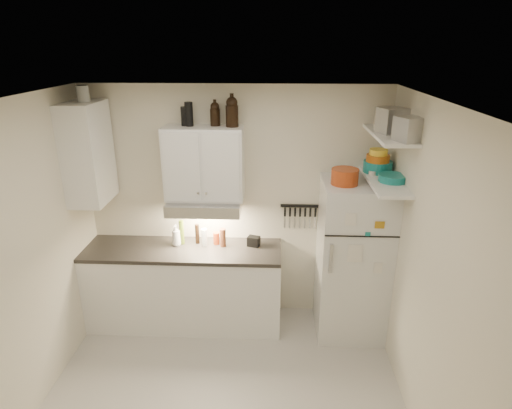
{
  "coord_description": "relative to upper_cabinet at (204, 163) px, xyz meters",
  "views": [
    {
      "loc": [
        0.42,
        -2.86,
        2.98
      ],
      "look_at": [
        0.25,
        0.9,
        1.55
      ],
      "focal_mm": 30.0,
      "sensor_mm": 36.0,
      "label": 1
    }
  ],
  "objects": [
    {
      "name": "shelf_lo",
      "position": [
        1.75,
        -0.31,
        -0.07
      ],
      "size": [
        0.3,
        0.95,
        0.03
      ],
      "primitive_type": "cube",
      "color": "white",
      "rests_on": "right_wall"
    },
    {
      "name": "countertop",
      "position": [
        -0.25,
        -0.14,
        -0.93
      ],
      "size": [
        2.1,
        0.62,
        0.04
      ],
      "primitive_type": "cube",
      "color": "#2B2825",
      "rests_on": "base_cabinet"
    },
    {
      "name": "base_cabinet",
      "position": [
        -0.25,
        -0.14,
        -1.39
      ],
      "size": [
        2.1,
        0.6,
        0.88
      ],
      "primitive_type": "cube",
      "color": "white",
      "rests_on": "floor"
    },
    {
      "name": "bowl_yellow",
      "position": [
        1.73,
        -0.08,
        0.16
      ],
      "size": [
        0.18,
        0.18,
        0.06
      ],
      "primitive_type": "cylinder",
      "color": "yellow",
      "rests_on": "bowl_orange"
    },
    {
      "name": "knife_strip",
      "position": [
        1.0,
        0.15,
        -0.51
      ],
      "size": [
        0.42,
        0.02,
        0.03
      ],
      "primitive_type": "cube",
      "color": "black",
      "rests_on": "back_wall"
    },
    {
      "name": "shelf_hi",
      "position": [
        1.75,
        -0.31,
        0.38
      ],
      "size": [
        0.3,
        0.95,
        0.03
      ],
      "primitive_type": "cube",
      "color": "white",
      "rests_on": "right_wall"
    },
    {
      "name": "oil_bottle",
      "position": [
        -0.28,
        -0.02,
        -0.77
      ],
      "size": [
        0.07,
        0.07,
        0.27
      ],
      "primitive_type": "cylinder",
      "rotation": [
        0.0,
        0.0,
        0.3
      ],
      "color": "#4F6419",
      "rests_on": "countertop"
    },
    {
      "name": "plates",
      "position": [
        1.81,
        -0.37,
        -0.02
      ],
      "size": [
        0.32,
        0.32,
        0.07
      ],
      "primitive_type": "cylinder",
      "rotation": [
        0.0,
        0.0,
        0.25
      ],
      "color": "#167C7A",
      "rests_on": "shelf_lo"
    },
    {
      "name": "thermos_b",
      "position": [
        -0.18,
        0.04,
        0.47
      ],
      "size": [
        0.08,
        0.08,
        0.19
      ],
      "primitive_type": "cylinder",
      "rotation": [
        0.0,
        0.0,
        -0.34
      ],
      "color": "black",
      "rests_on": "upper_cabinet"
    },
    {
      "name": "vinegar_bottle",
      "position": [
        -0.11,
        0.0,
        -0.79
      ],
      "size": [
        0.05,
        0.05,
        0.22
      ],
      "primitive_type": "cylinder",
      "rotation": [
        0.0,
        0.0,
        0.14
      ],
      "color": "black",
      "rests_on": "countertop"
    },
    {
      "name": "stock_pot",
      "position": [
        1.79,
        -0.06,
        0.49
      ],
      "size": [
        0.34,
        0.34,
        0.19
      ],
      "primitive_type": "cylinder",
      "rotation": [
        0.0,
        0.0,
        -0.32
      ],
      "color": "silver",
      "rests_on": "shelf_hi"
    },
    {
      "name": "growler_a",
      "position": [
        0.12,
        0.06,
        0.49
      ],
      "size": [
        0.13,
        0.13,
        0.24
      ],
      "primitive_type": null,
      "rotation": [
        0.0,
        0.0,
        -0.31
      ],
      "color": "black",
      "rests_on": "upper_cabinet"
    },
    {
      "name": "upper_cabinet",
      "position": [
        0.0,
        0.0,
        0.0
      ],
      "size": [
        0.8,
        0.33,
        0.75
      ],
      "primitive_type": "cube",
      "color": "white",
      "rests_on": "back_wall"
    },
    {
      "name": "side_jar",
      "position": [
        -1.11,
        -0.12,
        0.7
      ],
      "size": [
        0.14,
        0.14,
        0.15
      ],
      "primitive_type": "cylinder",
      "rotation": [
        0.0,
        0.0,
        0.27
      ],
      "color": "silver",
      "rests_on": "side_cabinet"
    },
    {
      "name": "dutch_oven",
      "position": [
        1.39,
        -0.24,
        -0.05
      ],
      "size": [
        0.34,
        0.34,
        0.15
      ],
      "primitive_type": "cylinder",
      "rotation": [
        0.0,
        0.0,
        -0.35
      ],
      "color": "#AA3A13",
      "rests_on": "fridge"
    },
    {
      "name": "right_wall",
      "position": [
        1.91,
        -1.33,
        -0.53
      ],
      "size": [
        0.02,
        3.0,
        2.6
      ],
      "primitive_type": "cube",
      "color": "beige",
      "rests_on": "ground"
    },
    {
      "name": "tin_a",
      "position": [
        1.76,
        -0.31,
        0.5
      ],
      "size": [
        0.28,
        0.26,
        0.22
      ],
      "primitive_type": "cube",
      "rotation": [
        0.0,
        0.0,
        0.34
      ],
      "color": "#AAAAAD",
      "rests_on": "shelf_hi"
    },
    {
      "name": "thermos_a",
      "position": [
        -0.13,
        0.02,
        0.49
      ],
      "size": [
        0.1,
        0.1,
        0.24
      ],
      "primitive_type": "cylinder",
      "rotation": [
        0.0,
        0.0,
        0.25
      ],
      "color": "black",
      "rests_on": "upper_cabinet"
    },
    {
      "name": "range_hood",
      "position": [
        0.0,
        -0.06,
        -0.44
      ],
      "size": [
        0.76,
        0.46,
        0.12
      ],
      "primitive_type": "cube",
      "color": "silver",
      "rests_on": "back_wall"
    },
    {
      "name": "growler_b",
      "position": [
        0.29,
        0.01,
        0.52
      ],
      "size": [
        0.15,
        0.15,
        0.3
      ],
      "primitive_type": null,
      "rotation": [
        0.0,
        0.0,
        0.24
      ],
      "color": "black",
      "rests_on": "upper_cabinet"
    },
    {
      "name": "fridge",
      "position": [
        1.55,
        -0.18,
        -0.98
      ],
      "size": [
        0.7,
        0.68,
        1.7
      ],
      "primitive_type": "cube",
      "color": "silver",
      "rests_on": "floor"
    },
    {
      "name": "side_cabinet",
      "position": [
        -1.14,
        -0.14,
        0.12
      ],
      "size": [
        0.33,
        0.55,
        1.0
      ],
      "primitive_type": "cube",
      "color": "white",
      "rests_on": "left_wall"
    },
    {
      "name": "bowl_teal",
      "position": [
        1.74,
        -0.06,
        0.01
      ],
      "size": [
        0.28,
        0.28,
        0.11
      ],
      "primitive_type": "cylinder",
      "color": "#167C7A",
      "rests_on": "shelf_lo"
    },
    {
      "name": "red_jar",
      "position": [
        0.1,
        -0.01,
        -0.84
      ],
      "size": [
        0.09,
        0.09,
        0.14
      ],
      "primitive_type": "cylinder",
      "rotation": [
        0.0,
        0.0,
        0.35
      ],
      "color": "#AA3A13",
      "rests_on": "countertop"
    },
    {
      "name": "left_wall",
      "position": [
        -1.31,
        -1.33,
        -0.53
      ],
      "size": [
        0.02,
        3.0,
        2.6
      ],
      "primitive_type": "cube",
      "color": "beige",
      "rests_on": "ground"
    },
    {
      "name": "spice_jar",
      "position": [
        1.67,
        -0.17,
        -0.07
      ],
      "size": [
        0.09,
        0.09,
        0.11
      ],
      "primitive_type": "cylinder",
      "rotation": [
        0.0,
        0.0,
        0.36
      ],
      "color": "silver",
      "rests_on": "fridge"
    },
    {
      "name": "tin_b",
      "position": [
        1.82,
        -0.66,
        0.49
      ],
      "size": [
        0.26,
        0.26,
        0.2
      ],
      "primitive_type": "cube",
      "rotation": [
        0.0,
        0.0,
        0.41
      ],
      "color": "#AAAAAD",
      "rests_on": "shelf_hi"
    },
    {
      "name": "pepper_mill",
      "position": [
        0.18,
        -0.06,
        -0.8
      ],
      "size": [
        0.07,
        0.07,
        0.2
      ],
      "primitive_type": "cylinder",
      "rotation": [
        0.0,
        0.0,
        -0.05
      ],
      "color": "brown",
      "rests_on": "countertop"
    },
    {
      "name": "soap_bottle",
      "position": [
        -0.33,
        -0.06,
        -0.77
      ],
      "size": [
        0.12,
        0.12,
        0.27
      ],
      "primitive_type": "imported",
      "rotation": [
        0.0,
        0.0,
        -0.14
      ],
      "color": "white",
      "rests_on": "countertop"
    },
    {
      "name": "back_wall",
      "position": [
        0.3,
        0.18,
        -0.53
      ],
      "size": [
        3.2,
        0.02,
        2.6
      ],
      "primitive_type": "cube",
      "color": "beige",
      "rests_on": "ground"
    },
    {
      "name": "ceiling",
      "position": [
        0.3,
        -1.33,
        0.78
      ],
      "size": [
        3.2,
        3.0,
        0.02
      ],
      "primitive_type": "cube",
      "color": "white",
      "rests_on": "ground"
    },
    {
      "name": "caddy",
      "position": [
        0.51,
        -0.04,
        -0.85
      ],
      "size": [
        0.15,
        0.12,
        0.11
      ],
      "primitive_type": "cube",
      "rotation": [
        0.0,
        0.0,
        -0.29
      ],
      "color": "black",
      "rests_on": "countertop"
    },
    {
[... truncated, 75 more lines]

